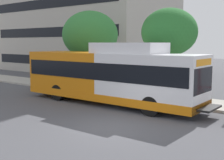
# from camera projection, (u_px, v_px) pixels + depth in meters

# --- Properties ---
(ground_plane) EXTENTS (120.00, 120.00, 0.00)m
(ground_plane) POSITION_uv_depth(u_px,v_px,m) (7.00, 104.00, 17.76)
(ground_plane) COLOR #4C4C51
(sidewalk_curb) EXTENTS (3.00, 56.00, 0.14)m
(sidewalk_curb) POSITION_uv_depth(u_px,v_px,m) (106.00, 91.00, 22.03)
(sidewalk_curb) COLOR #A8A399
(sidewalk_curb) RESTS_ON ground
(transit_bus) EXTENTS (2.58, 12.25, 3.65)m
(transit_bus) POSITION_uv_depth(u_px,v_px,m) (109.00, 76.00, 17.67)
(transit_bus) COLOR white
(transit_bus) RESTS_ON ground
(street_tree_near_stop) EXTENTS (3.61, 3.61, 5.73)m
(street_tree_near_stop) POSITION_uv_depth(u_px,v_px,m) (169.00, 32.00, 19.19)
(street_tree_near_stop) COLOR #4C3823
(street_tree_near_stop) RESTS_ON sidewalk_curb
(street_tree_mid_block) EXTENTS (4.42, 4.42, 6.02)m
(street_tree_mid_block) POSITION_uv_depth(u_px,v_px,m) (90.00, 35.00, 23.65)
(street_tree_mid_block) COLOR #4C3823
(street_tree_mid_block) RESTS_ON sidewalk_curb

